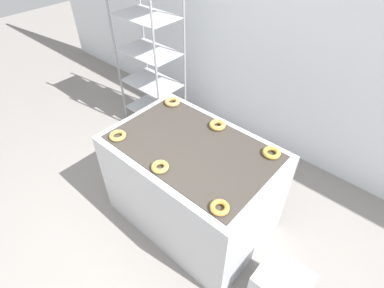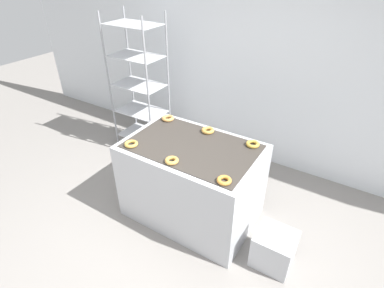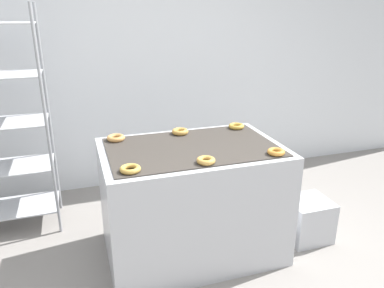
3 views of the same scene
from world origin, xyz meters
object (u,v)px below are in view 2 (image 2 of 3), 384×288
object	(u,v)px
donut_near_left	(131,144)
donut_near_center	(172,160)
glaze_bin	(274,249)
donut_far_left	(168,118)
donut_near_right	(224,180)
donut_far_center	(208,130)
baking_rack_cart	(139,85)
donut_far_right	(253,144)
fryer_machine	(192,181)

from	to	relation	value
donut_near_left	donut_near_center	distance (m)	0.49
glaze_bin	donut_far_left	size ratio (longest dim) A/B	2.55
donut_near_right	donut_far_center	xyz separation A→B (m)	(-0.51, 0.64, 0.00)
glaze_bin	donut_near_center	distance (m)	1.24
glaze_bin	donut_near_center	size ratio (longest dim) A/B	2.83
baking_rack_cart	donut_far_right	size ratio (longest dim) A/B	14.35
donut_near_right	donut_near_left	bearing A→B (deg)	178.97
baking_rack_cart	glaze_bin	bearing A→B (deg)	-22.32
donut_near_center	baking_rack_cart	bearing A→B (deg)	139.77
donut_near_center	donut_far_left	bearing A→B (deg)	128.28
donut_far_left	donut_far_right	distance (m)	1.01
fryer_machine	donut_near_center	world-z (taller)	donut_near_center
fryer_machine	donut_far_center	world-z (taller)	donut_far_center
baking_rack_cart	donut_far_right	bearing A→B (deg)	-15.11
glaze_bin	donut_far_center	distance (m)	1.30
fryer_machine	baking_rack_cart	distance (m)	1.66
donut_near_right	donut_far_right	xyz separation A→B (m)	(-0.01, 0.64, 0.00)
glaze_bin	donut_far_right	distance (m)	0.98
fryer_machine	donut_near_right	distance (m)	0.76
glaze_bin	donut_near_center	xyz separation A→B (m)	(-0.98, -0.18, 0.73)
baking_rack_cart	donut_far_center	size ratio (longest dim) A/B	14.11
glaze_bin	donut_near_center	bearing A→B (deg)	-169.48
donut_near_left	donut_far_center	size ratio (longest dim) A/B	0.99
baking_rack_cart	donut_far_center	world-z (taller)	baking_rack_cart
donut_far_left	glaze_bin	bearing A→B (deg)	-17.07
baking_rack_cart	fryer_machine	bearing A→B (deg)	-30.98
donut_far_center	donut_far_right	distance (m)	0.50
baking_rack_cart	donut_far_center	xyz separation A→B (m)	(1.35, -0.50, -0.05)
fryer_machine	baking_rack_cart	world-z (taller)	baking_rack_cart
baking_rack_cart	donut_far_left	distance (m)	0.98
donut_far_center	donut_near_center	bearing A→B (deg)	-90.83
donut_near_center	fryer_machine	bearing A→B (deg)	88.32
baking_rack_cart	donut_near_right	world-z (taller)	baking_rack_cart
donut_near_center	donut_near_right	bearing A→B (deg)	0.07
glaze_bin	donut_far_right	bearing A→B (deg)	136.30
donut_near_left	donut_near_right	xyz separation A→B (m)	(1.01, -0.02, 0.00)
donut_near_right	donut_far_center	world-z (taller)	donut_far_center
donut_near_left	fryer_machine	bearing A→B (deg)	31.29
donut_near_left	donut_near_right	distance (m)	1.01
donut_far_center	fryer_machine	bearing A→B (deg)	-89.95
donut_near_left	donut_far_left	distance (m)	0.62
glaze_bin	donut_far_left	distance (m)	1.72
fryer_machine	donut_far_left	size ratio (longest dim) A/B	9.61
fryer_machine	donut_far_right	distance (m)	0.75
donut_far_right	donut_near_center	bearing A→B (deg)	-128.40
donut_far_left	donut_far_right	bearing A→B (deg)	-0.06
fryer_machine	baking_rack_cart	bearing A→B (deg)	149.02
donut_far_center	donut_near_left	bearing A→B (deg)	-129.12
glaze_bin	donut_near_left	bearing A→B (deg)	-173.67
donut_near_center	donut_far_center	bearing A→B (deg)	89.17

